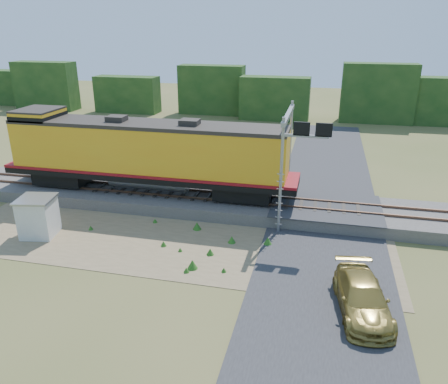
% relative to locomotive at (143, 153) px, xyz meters
% --- Properties ---
extents(ground, '(140.00, 140.00, 0.00)m').
position_rel_locomotive_xyz_m(ground, '(5.53, -6.00, -3.60)').
color(ground, '#475123').
rests_on(ground, ground).
extents(ballast, '(70.00, 5.00, 0.80)m').
position_rel_locomotive_xyz_m(ballast, '(5.53, 0.00, -3.20)').
color(ballast, slate).
rests_on(ballast, ground).
extents(rails, '(70.00, 1.54, 0.16)m').
position_rel_locomotive_xyz_m(rails, '(5.53, 0.00, -2.72)').
color(rails, brown).
rests_on(rails, ballast).
extents(dirt_shoulder, '(26.00, 8.00, 0.03)m').
position_rel_locomotive_xyz_m(dirt_shoulder, '(3.53, -5.50, -3.58)').
color(dirt_shoulder, '#8C7754').
rests_on(dirt_shoulder, ground).
extents(road, '(7.00, 66.00, 0.86)m').
position_rel_locomotive_xyz_m(road, '(12.53, -5.26, -3.51)').
color(road, '#38383A').
rests_on(road, ground).
extents(tree_line_north, '(130.00, 3.00, 6.50)m').
position_rel_locomotive_xyz_m(tree_line_north, '(5.53, 32.00, -0.53)').
color(tree_line_north, '#173A15').
rests_on(tree_line_north, ground).
extents(weed_clumps, '(15.00, 6.20, 0.56)m').
position_rel_locomotive_xyz_m(weed_clumps, '(2.03, -5.90, -3.60)').
color(weed_clumps, '#2A601B').
rests_on(weed_clumps, ground).
extents(locomotive, '(20.72, 3.16, 5.35)m').
position_rel_locomotive_xyz_m(locomotive, '(0.00, 0.00, 0.00)').
color(locomotive, black).
rests_on(locomotive, rails).
extents(shed, '(2.35, 2.35, 2.40)m').
position_rel_locomotive_xyz_m(shed, '(-4.09, -6.47, -2.38)').
color(shed, silver).
rests_on(shed, ground).
extents(signal_gantry, '(2.80, 6.20, 7.06)m').
position_rel_locomotive_xyz_m(signal_gantry, '(10.13, -0.67, 1.70)').
color(signal_gantry, gray).
rests_on(signal_gantry, ground).
extents(car, '(2.74, 5.24, 1.45)m').
position_rel_locomotive_xyz_m(car, '(14.22, -9.89, -2.87)').
color(car, olive).
rests_on(car, ground).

